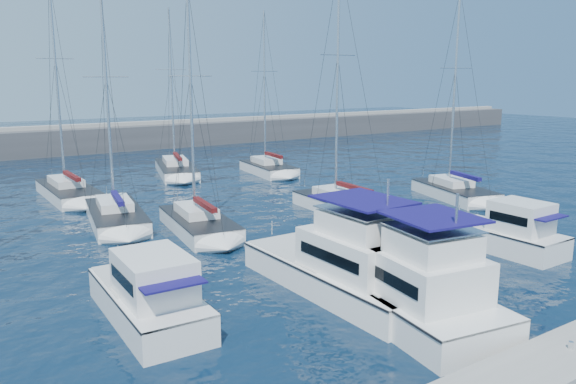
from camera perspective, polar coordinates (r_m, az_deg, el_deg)
ground at (r=27.34m, az=6.10°, el=-7.89°), size 220.00×220.00×0.00m
breakwater at (r=74.03m, az=-20.70°, el=4.60°), size 160.00×6.00×4.45m
dock at (r=20.74m, az=26.69°, el=-14.78°), size 40.00×2.20×0.60m
dock_cleat_centre at (r=20.56m, az=26.80°, el=-13.72°), size 0.16×0.16×0.25m
motor_yacht_port_outer at (r=22.08m, az=-13.83°, el=-10.39°), size 3.01×7.25×3.20m
motor_yacht_port_inner at (r=24.29m, az=5.96°, el=-7.58°), size 3.87×9.94×4.69m
motor_yacht_stbd_inner at (r=22.02m, az=12.78°, el=-9.87°), size 4.99×8.74×4.69m
motor_yacht_stbd_outer at (r=31.92m, az=21.73°, el=-4.04°), size 2.77×5.85×3.20m
sailboat_mid_b at (r=36.95m, az=-17.07°, el=-2.35°), size 4.47×8.73×14.59m
sailboat_mid_c at (r=33.96m, az=-9.05°, el=-3.16°), size 4.00×8.11×14.66m
sailboat_mid_d at (r=38.64m, az=5.48°, el=-1.24°), size 3.68×8.32×16.95m
sailboat_mid_e at (r=44.72m, az=16.52°, el=0.08°), size 5.08×8.21×15.65m
sailboat_back_a at (r=46.04m, az=-21.43°, el=0.07°), size 3.10×9.08×16.82m
sailboat_back_b at (r=54.46m, az=-11.30°, el=2.29°), size 5.76×10.29×15.73m
sailboat_back_c at (r=53.89m, az=-2.03°, el=2.44°), size 3.99×7.73×15.48m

